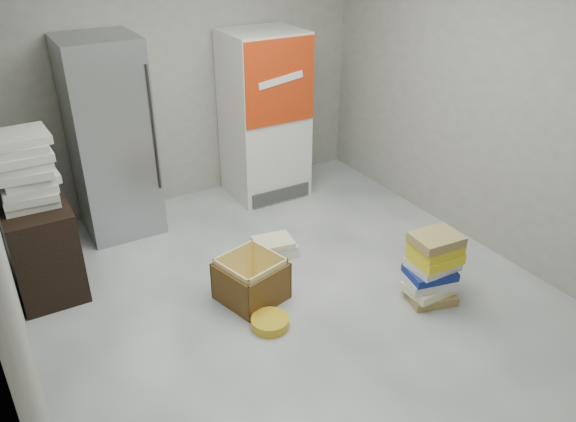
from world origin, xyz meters
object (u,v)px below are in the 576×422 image
(phonebook_stack_main, at_px, (432,267))
(wood_shelf, at_px, (43,246))
(steel_fridge, at_px, (111,139))
(coke_cooler, at_px, (264,116))
(cardboard_box, at_px, (251,282))

(phonebook_stack_main, bearing_deg, wood_shelf, 154.71)
(steel_fridge, distance_m, phonebook_stack_main, 3.17)
(coke_cooler, height_order, cardboard_box, coke_cooler)
(steel_fridge, relative_size, coke_cooler, 1.06)
(wood_shelf, bearing_deg, steel_fridge, 41.31)
(cardboard_box, bearing_deg, steel_fridge, 93.24)
(steel_fridge, xyz_separation_m, wood_shelf, (-0.83, -0.73, -0.55))
(coke_cooler, bearing_deg, phonebook_stack_main, -85.53)
(coke_cooler, bearing_deg, cardboard_box, -121.52)
(coke_cooler, distance_m, cardboard_box, 2.17)
(steel_fridge, relative_size, wood_shelf, 2.37)
(coke_cooler, bearing_deg, steel_fridge, 179.82)
(wood_shelf, height_order, phonebook_stack_main, wood_shelf)
(wood_shelf, bearing_deg, coke_cooler, 16.28)
(phonebook_stack_main, height_order, cardboard_box, phonebook_stack_main)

